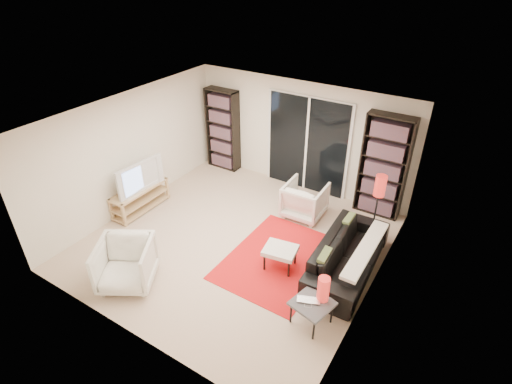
# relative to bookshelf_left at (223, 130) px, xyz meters

# --- Properties ---
(floor) EXTENTS (5.00, 5.00, 0.00)m
(floor) POSITION_rel_bookshelf_left_xyz_m (1.95, -2.33, -0.98)
(floor) COLOR beige
(floor) RESTS_ON ground
(wall_back) EXTENTS (5.00, 0.02, 2.40)m
(wall_back) POSITION_rel_bookshelf_left_xyz_m (1.95, 0.17, 0.22)
(wall_back) COLOR white
(wall_back) RESTS_ON ground
(wall_front) EXTENTS (5.00, 0.02, 2.40)m
(wall_front) POSITION_rel_bookshelf_left_xyz_m (1.95, -4.83, 0.22)
(wall_front) COLOR white
(wall_front) RESTS_ON ground
(wall_left) EXTENTS (0.02, 5.00, 2.40)m
(wall_left) POSITION_rel_bookshelf_left_xyz_m (-0.55, -2.33, 0.22)
(wall_left) COLOR white
(wall_left) RESTS_ON ground
(wall_right) EXTENTS (0.02, 5.00, 2.40)m
(wall_right) POSITION_rel_bookshelf_left_xyz_m (4.45, -2.33, 0.22)
(wall_right) COLOR white
(wall_right) RESTS_ON ground
(ceiling) EXTENTS (5.00, 5.00, 0.02)m
(ceiling) POSITION_rel_bookshelf_left_xyz_m (1.95, -2.33, 1.42)
(ceiling) COLOR white
(ceiling) RESTS_ON wall_back
(sliding_door) EXTENTS (1.92, 0.08, 2.16)m
(sliding_door) POSITION_rel_bookshelf_left_xyz_m (2.15, 0.13, 0.07)
(sliding_door) COLOR white
(sliding_door) RESTS_ON ground
(bookshelf_left) EXTENTS (0.80, 0.30, 1.95)m
(bookshelf_left) POSITION_rel_bookshelf_left_xyz_m (0.00, 0.00, 0.00)
(bookshelf_left) COLOR black
(bookshelf_left) RESTS_ON ground
(bookshelf_right) EXTENTS (0.90, 0.30, 2.10)m
(bookshelf_right) POSITION_rel_bookshelf_left_xyz_m (3.85, -0.00, 0.07)
(bookshelf_right) COLOR black
(bookshelf_right) RESTS_ON ground
(tv_stand) EXTENTS (0.41, 1.29, 0.50)m
(tv_stand) POSITION_rel_bookshelf_left_xyz_m (-0.33, -2.48, -0.71)
(tv_stand) COLOR #E4C280
(tv_stand) RESTS_ON floor
(tv) EXTENTS (0.24, 1.09, 0.63)m
(tv) POSITION_rel_bookshelf_left_xyz_m (-0.31, -2.48, -0.16)
(tv) COLOR black
(tv) RESTS_ON tv_stand
(rug) EXTENTS (1.64, 2.21, 0.01)m
(rug) POSITION_rel_bookshelf_left_xyz_m (2.87, -2.36, -0.97)
(rug) COLOR red
(rug) RESTS_ON floor
(sofa) EXTENTS (0.93, 2.19, 0.63)m
(sofa) POSITION_rel_bookshelf_left_xyz_m (3.97, -1.98, -0.66)
(sofa) COLOR black
(sofa) RESTS_ON floor
(armchair_back) EXTENTS (0.79, 0.81, 0.72)m
(armchair_back) POSITION_rel_bookshelf_left_xyz_m (2.64, -0.89, -0.62)
(armchair_back) COLOR white
(armchair_back) RESTS_ON floor
(armchair_front) EXTENTS (1.15, 1.16, 0.78)m
(armchair_front) POSITION_rel_bookshelf_left_xyz_m (1.07, -4.14, -0.58)
(armchair_front) COLOR white
(armchair_front) RESTS_ON floor
(ottoman) EXTENTS (0.60, 0.52, 0.40)m
(ottoman) POSITION_rel_bookshelf_left_xyz_m (2.98, -2.51, -0.63)
(ottoman) COLOR white
(ottoman) RESTS_ON floor
(side_table) EXTENTS (0.63, 0.63, 0.40)m
(side_table) POSITION_rel_bookshelf_left_xyz_m (3.94, -3.32, -0.62)
(side_table) COLOR #4C4C51
(side_table) RESTS_ON floor
(laptop) EXTENTS (0.38, 0.32, 0.03)m
(laptop) POSITION_rel_bookshelf_left_xyz_m (3.89, -3.36, -0.56)
(laptop) COLOR silver
(laptop) RESTS_ON side_table
(table_lamp) EXTENTS (0.17, 0.17, 0.39)m
(table_lamp) POSITION_rel_bookshelf_left_xyz_m (4.03, -3.18, -0.38)
(table_lamp) COLOR red
(table_lamp) RESTS_ON side_table
(floor_lamp) EXTENTS (0.21, 0.21, 1.41)m
(floor_lamp) POSITION_rel_bookshelf_left_xyz_m (4.08, -1.05, 0.10)
(floor_lamp) COLOR black
(floor_lamp) RESTS_ON floor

